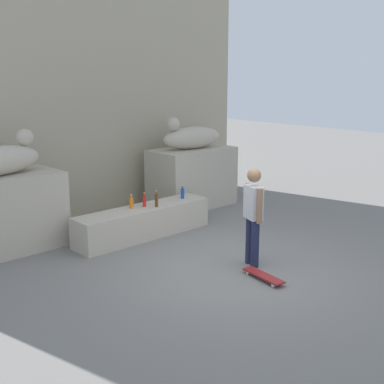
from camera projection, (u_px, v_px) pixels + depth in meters
ground_plane at (231, 269)px, 8.58m from camera, size 40.00×40.00×0.00m
facade_wall at (74, 78)px, 11.25m from camera, size 9.17×0.60×6.12m
pedestal_left at (5, 213)px, 9.33m from camera, size 2.04×1.12×1.41m
pedestal_right at (192, 178)px, 12.42m from camera, size 2.04×1.12×1.41m
statue_reclining_left at (2, 159)px, 9.13m from camera, size 1.68×0.85×0.78m
statue_reclining_right at (191, 137)px, 12.17m from camera, size 1.65×0.74×0.78m
ledge_block at (144, 222)px, 10.20m from camera, size 2.95×0.64×0.60m
skater at (253, 213)px, 8.56m from camera, size 0.32×0.50×1.67m
skateboard at (264, 276)px, 8.14m from camera, size 0.32×0.82×0.08m
bottle_blue at (183, 193)px, 10.79m from camera, size 0.08×0.08×0.28m
bottle_orange at (131, 203)px, 10.04m from camera, size 0.08×0.08×0.27m
bottle_brown at (156, 200)px, 10.13m from camera, size 0.06×0.06×0.33m
bottle_red at (144, 201)px, 10.15m from camera, size 0.07×0.07×0.28m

